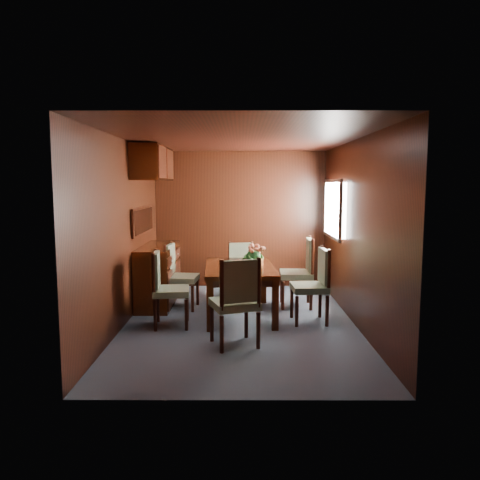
{
  "coord_description": "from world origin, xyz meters",
  "views": [
    {
      "loc": [
        0.02,
        -6.03,
        1.82
      ],
      "look_at": [
        0.0,
        0.44,
        1.05
      ],
      "focal_mm": 35.0,
      "sensor_mm": 36.0,
      "label": 1
    }
  ],
  "objects_px": {
    "chair_left_near": "(165,285)",
    "flower_centerpiece": "(254,255)",
    "sideboard": "(158,275)",
    "chair_right_near": "(315,281)",
    "chair_head": "(237,297)",
    "dining_table": "(240,273)"
  },
  "relations": [
    {
      "from": "sideboard",
      "to": "flower_centerpiece",
      "type": "height_order",
      "value": "flower_centerpiece"
    },
    {
      "from": "chair_left_near",
      "to": "flower_centerpiece",
      "type": "height_order",
      "value": "flower_centerpiece"
    },
    {
      "from": "chair_right_near",
      "to": "chair_head",
      "type": "xyz_separation_m",
      "value": [
        -1.03,
        -0.98,
        0.02
      ]
    },
    {
      "from": "chair_head",
      "to": "chair_right_near",
      "type": "bearing_deg",
      "value": 24.88
    },
    {
      "from": "sideboard",
      "to": "chair_right_near",
      "type": "xyz_separation_m",
      "value": [
        2.24,
        -0.96,
        0.11
      ]
    },
    {
      "from": "chair_head",
      "to": "flower_centerpiece",
      "type": "distance_m",
      "value": 1.43
    },
    {
      "from": "chair_right_near",
      "to": "chair_head",
      "type": "bearing_deg",
      "value": 130.72
    },
    {
      "from": "chair_right_near",
      "to": "flower_centerpiece",
      "type": "distance_m",
      "value": 0.95
    },
    {
      "from": "dining_table",
      "to": "sideboard",
      "type": "bearing_deg",
      "value": 148.8
    },
    {
      "from": "chair_left_near",
      "to": "flower_centerpiece",
      "type": "relative_size",
      "value": 3.31
    },
    {
      "from": "chair_head",
      "to": "flower_centerpiece",
      "type": "height_order",
      "value": "chair_head"
    },
    {
      "from": "sideboard",
      "to": "flower_centerpiece",
      "type": "relative_size",
      "value": 4.7
    },
    {
      "from": "sideboard",
      "to": "chair_left_near",
      "type": "bearing_deg",
      "value": -75.74
    },
    {
      "from": "chair_right_near",
      "to": "chair_head",
      "type": "height_order",
      "value": "chair_head"
    },
    {
      "from": "sideboard",
      "to": "chair_left_near",
      "type": "xyz_separation_m",
      "value": [
        0.29,
        -1.16,
        0.1
      ]
    },
    {
      "from": "chair_right_near",
      "to": "dining_table",
      "type": "bearing_deg",
      "value": 70.01
    },
    {
      "from": "dining_table",
      "to": "flower_centerpiece",
      "type": "bearing_deg",
      "value": 23.52
    },
    {
      "from": "sideboard",
      "to": "dining_table",
      "type": "height_order",
      "value": "sideboard"
    },
    {
      "from": "dining_table",
      "to": "flower_centerpiece",
      "type": "distance_m",
      "value": 0.33
    },
    {
      "from": "chair_left_near",
      "to": "chair_head",
      "type": "distance_m",
      "value": 1.21
    },
    {
      "from": "sideboard",
      "to": "chair_head",
      "type": "distance_m",
      "value": 2.3
    },
    {
      "from": "sideboard",
      "to": "chair_right_near",
      "type": "height_order",
      "value": "chair_right_near"
    }
  ]
}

